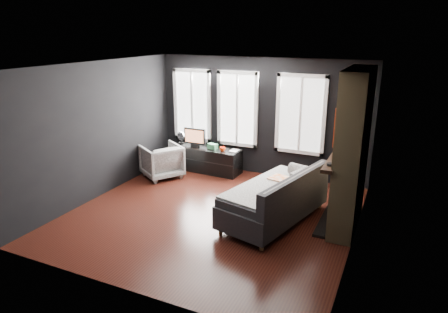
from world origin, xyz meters
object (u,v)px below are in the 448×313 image
at_px(sofa, 274,195).
at_px(armchair, 162,159).
at_px(mug, 223,148).
at_px(media_console, 206,159).
at_px(mantel_vase, 341,144).
at_px(monitor, 195,136).
at_px(book, 231,145).

distance_m(sofa, armchair, 3.23).
bearing_deg(mug, media_console, 167.01).
relative_size(armchair, mantel_vase, 4.05).
distance_m(armchair, mantel_vase, 4.11).
height_order(media_console, monitor, monitor).
bearing_deg(armchair, book, 153.51).
xyz_separation_m(sofa, media_console, (-2.30, 1.84, -0.18)).
relative_size(mug, book, 0.53).
bearing_deg(media_console, sofa, -35.74).
bearing_deg(mug, mantel_vase, -18.74).
distance_m(monitor, mug, 0.80).
bearing_deg(monitor, armchair, -120.56).
height_order(media_console, book, book).
distance_m(sofa, media_console, 2.95).
relative_size(armchair, mug, 6.42).
xyz_separation_m(media_console, mug, (0.49, -0.11, 0.36)).
xyz_separation_m(armchair, book, (1.39, 0.81, 0.29)).
bearing_deg(book, armchair, -149.89).
height_order(sofa, monitor, monitor).
bearing_deg(armchair, mug, 152.13).
bearing_deg(mug, armchair, -151.27).
bearing_deg(book, sofa, -48.34).
relative_size(sofa, mantel_vase, 10.70).
height_order(armchair, book, armchair).
xyz_separation_m(media_console, mantel_vase, (3.25, -1.05, 1.04)).
height_order(monitor, mug, monitor).
bearing_deg(monitor, mug, -6.72).
height_order(sofa, mug, sofa).
bearing_deg(mantel_vase, mug, 161.26).
bearing_deg(book, monitor, -177.81).
height_order(sofa, armchair, sofa).
bearing_deg(sofa, media_console, 155.45).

